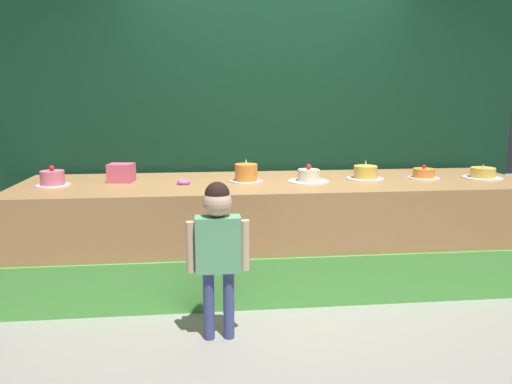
{
  "coord_description": "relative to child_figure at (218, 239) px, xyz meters",
  "views": [
    {
      "loc": [
        -0.61,
        -3.41,
        1.52
      ],
      "look_at": [
        -0.19,
        0.34,
        0.81
      ],
      "focal_mm": 35.17,
      "sensor_mm": 36.0,
      "label": 1
    }
  ],
  "objects": [
    {
      "name": "cake_far_right",
      "position": [
        2.25,
        0.92,
        0.23
      ],
      "size": [
        0.33,
        0.33,
        0.12
      ],
      "color": "white",
      "rests_on": "stage_platform"
    },
    {
      "name": "ground_plane",
      "position": [
        0.51,
        0.42,
        -0.66
      ],
      "size": [
        12.0,
        12.0,
        0.0
      ],
      "primitive_type": "plane",
      "color": "gray"
    },
    {
      "name": "donut",
      "position": [
        -0.23,
        0.9,
        0.21
      ],
      "size": [
        0.11,
        0.11,
        0.03
      ],
      "primitive_type": "torus",
      "color": "#CC66D8",
      "rests_on": "stage_platform"
    },
    {
      "name": "curtain_backdrop",
      "position": [
        0.51,
        1.64,
        0.82
      ],
      "size": [
        4.77,
        0.08,
        2.95
      ],
      "primitive_type": "cube",
      "color": "#113823",
      "rests_on": "ground_plane"
    },
    {
      "name": "cake_left",
      "position": [
        0.27,
        0.96,
        0.26
      ],
      "size": [
        0.27,
        0.27,
        0.19
      ],
      "color": "silver",
      "rests_on": "stage_platform"
    },
    {
      "name": "pink_box",
      "position": [
        -0.73,
        1.07,
        0.27
      ],
      "size": [
        0.22,
        0.19,
        0.15
      ],
      "primitive_type": "cube",
      "rotation": [
        0.0,
        0.0,
        -0.18
      ],
      "color": "#EB6084",
      "rests_on": "stage_platform"
    },
    {
      "name": "stage_platform",
      "position": [
        0.51,
        0.97,
        -0.23
      ],
      "size": [
        4.09,
        1.14,
        0.85
      ],
      "color": "#B27F4C",
      "rests_on": "ground_plane"
    },
    {
      "name": "cake_center_left",
      "position": [
        0.76,
        0.91,
        0.24
      ],
      "size": [
        0.33,
        0.33,
        0.14
      ],
      "color": "white",
      "rests_on": "stage_platform"
    },
    {
      "name": "child_figure",
      "position": [
        0.0,
        0.0,
        0.0
      ],
      "size": [
        0.39,
        0.18,
        1.02
      ],
      "color": "#3F4C8C",
      "rests_on": "ground_plane"
    },
    {
      "name": "cake_center_right",
      "position": [
        1.26,
        0.98,
        0.24
      ],
      "size": [
        0.31,
        0.31,
        0.16
      ],
      "color": "silver",
      "rests_on": "stage_platform"
    },
    {
      "name": "cake_far_left",
      "position": [
        -1.23,
        0.94,
        0.25
      ],
      "size": [
        0.26,
        0.26,
        0.16
      ],
      "color": "white",
      "rests_on": "stage_platform"
    },
    {
      "name": "cake_right",
      "position": [
        1.76,
        0.96,
        0.23
      ],
      "size": [
        0.26,
        0.26,
        0.12
      ],
      "color": "white",
      "rests_on": "stage_platform"
    }
  ]
}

